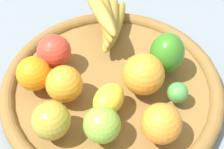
% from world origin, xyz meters
% --- Properties ---
extents(ground_plane, '(2.40, 2.40, 0.00)m').
position_xyz_m(ground_plane, '(0.00, 0.00, 0.00)').
color(ground_plane, slate).
rests_on(ground_plane, ground).
extents(basket, '(0.46, 0.46, 0.04)m').
position_xyz_m(basket, '(0.00, 0.00, 0.02)').
color(basket, olive).
rests_on(basket, ground_plane).
extents(lemon_0, '(0.09, 0.09, 0.05)m').
position_xyz_m(lemon_0, '(0.06, -0.03, 0.06)').
color(lemon_0, yellow).
rests_on(lemon_0, basket).
extents(lime_0, '(0.05, 0.05, 0.04)m').
position_xyz_m(lime_0, '(0.08, 0.11, 0.06)').
color(lime_0, '#4A9844').
rests_on(lime_0, basket).
extents(orange_3, '(0.09, 0.09, 0.07)m').
position_xyz_m(orange_3, '(-0.04, -0.15, 0.07)').
color(orange_3, orange).
rests_on(orange_3, basket).
extents(orange_2, '(0.10, 0.10, 0.08)m').
position_xyz_m(orange_2, '(0.04, 0.05, 0.08)').
color(orange_2, orange).
rests_on(orange_2, basket).
extents(orange_1, '(0.10, 0.10, 0.07)m').
position_xyz_m(orange_1, '(0.14, 0.04, 0.07)').
color(orange_1, orange).
rests_on(orange_1, basket).
extents(bell_pepper, '(0.10, 0.10, 0.09)m').
position_xyz_m(bell_pepper, '(0.00, 0.12, 0.08)').
color(bell_pepper, '#367D20').
rests_on(bell_pepper, basket).
extents(apple_2, '(0.09, 0.09, 0.07)m').
position_xyz_m(apple_2, '(0.08, -0.14, 0.07)').
color(apple_2, '#B09830').
rests_on(apple_2, basket).
extents(banana_bunch, '(0.19, 0.12, 0.08)m').
position_xyz_m(banana_bunch, '(-0.15, 0.04, 0.08)').
color(banana_bunch, '#AC9031').
rests_on(banana_bunch, basket).
extents(orange_0, '(0.08, 0.08, 0.07)m').
position_xyz_m(orange_0, '(0.01, -0.10, 0.07)').
color(orange_0, orange).
rests_on(orange_0, basket).
extents(apple_0, '(0.08, 0.08, 0.07)m').
position_xyz_m(apple_0, '(0.11, -0.06, 0.07)').
color(apple_0, '#84B83C').
rests_on(apple_0, basket).
extents(apple_1, '(0.10, 0.10, 0.07)m').
position_xyz_m(apple_1, '(-0.08, -0.10, 0.07)').
color(apple_1, red).
rests_on(apple_1, basket).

